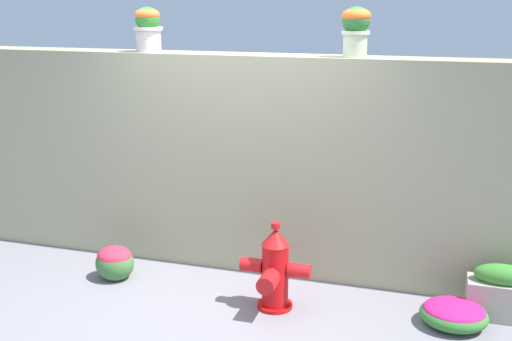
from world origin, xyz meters
The scene contains 8 objects.
ground_plane centered at (0.00, 0.00, 0.00)m, with size 24.00×24.00×0.00m, color gray.
stone_wall centered at (0.00, 1.03, 1.03)m, with size 6.43×0.39×2.06m, color tan.
potted_plant_1 centered at (-0.96, 0.99, 2.29)m, with size 0.28×0.28×0.41m.
potted_plant_2 centered at (0.98, 0.99, 2.31)m, with size 0.25×0.25×0.42m.
fire_hydrant centered at (0.50, 0.22, 0.34)m, with size 0.60×0.47×0.77m.
flower_bush_left centered at (-1.09, 0.34, 0.17)m, with size 0.37×0.33×0.33m.
flower_bush_right centered at (1.96, 0.35, 0.11)m, with size 0.54×0.49×0.21m.
planter_box centered at (2.31, 0.60, 0.22)m, with size 0.53×0.25×0.47m.
Camera 1 is at (1.73, -4.37, 2.53)m, focal length 43.21 mm.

